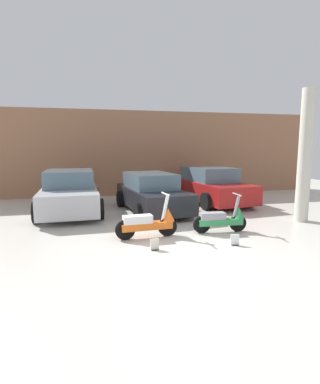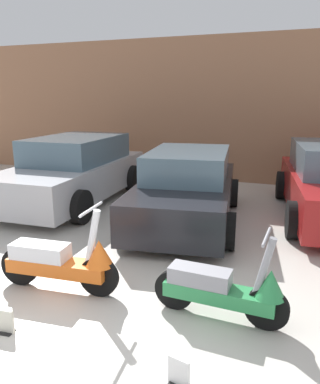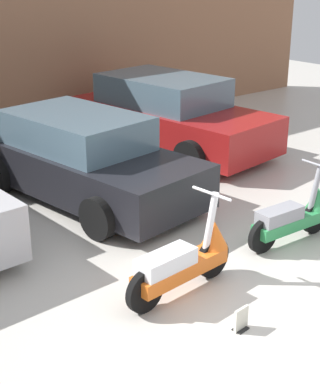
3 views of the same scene
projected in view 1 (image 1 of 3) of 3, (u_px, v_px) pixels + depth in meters
ground_plane at (185, 249)px, 6.78m from camera, size 28.00×28.00×0.00m
wall_back at (135, 153)px, 14.41m from camera, size 19.60×0.12×4.04m
scooter_front_left at (149, 222)px, 7.62m from camera, size 1.62×0.58×1.13m
scooter_front_right at (222, 219)px, 8.12m from camera, size 1.50×0.54×1.05m
car_rear_left at (70, 192)px, 10.70m from camera, size 2.27×4.47×1.50m
car_rear_center at (151, 193)px, 10.85m from camera, size 2.37×4.24×1.37m
car_rear_right at (211, 186)px, 12.61m from camera, size 2.48×4.52×1.47m
placard_near_left_scooter at (155, 245)px, 6.72m from camera, size 0.20×0.13×0.26m
placard_near_right_scooter at (235, 241)px, 7.05m from camera, size 0.20×0.15×0.26m
support_column_side at (305, 156)px, 9.14m from camera, size 0.41×0.41×4.04m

